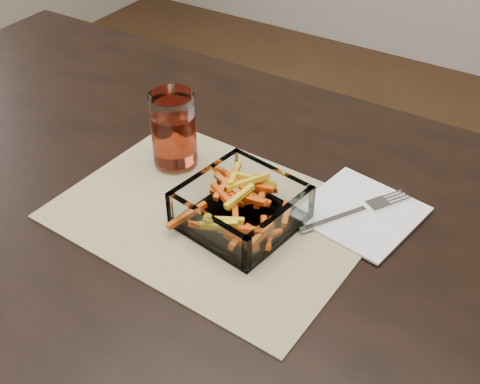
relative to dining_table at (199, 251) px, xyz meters
name	(u,v)px	position (x,y,z in m)	size (l,w,h in m)	color
dining_table	(199,251)	(0.00, 0.00, 0.00)	(1.60, 0.90, 0.75)	black
placemat	(213,214)	(0.03, 0.00, 0.09)	(0.45, 0.33, 0.00)	tan
glass_bowl	(241,209)	(0.08, 0.01, 0.12)	(0.17, 0.17, 0.06)	white
tumbler	(174,133)	(-0.10, 0.08, 0.15)	(0.07, 0.07, 0.13)	white
napkin	(360,212)	(0.22, 0.12, 0.09)	(0.16, 0.16, 0.00)	white
fork	(359,210)	(0.22, 0.12, 0.10)	(0.11, 0.17, 0.00)	silver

